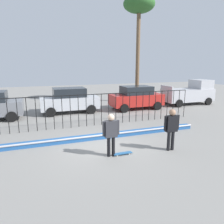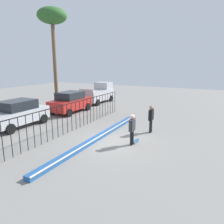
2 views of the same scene
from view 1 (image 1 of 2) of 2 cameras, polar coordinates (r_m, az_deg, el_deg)
ground_plane at (r=9.66m, az=-2.16°, el=-9.24°), size 60.00×60.00×0.00m
bowl_coping_ledge at (r=10.58m, az=-3.91°, el=-6.61°), size 11.00×0.40×0.27m
perimeter_fence at (r=12.53m, az=-6.97°, el=1.34°), size 14.04×0.04×1.92m
skateboarder at (r=8.34m, az=-0.27°, el=-5.21°), size 0.70×0.26×1.74m
skateboard at (r=8.81m, az=2.89°, el=-11.06°), size 0.80×0.20×0.07m
camera_operator at (r=9.26m, az=15.76°, el=-3.63°), size 0.73×0.27×1.80m
parked_car_silver at (r=16.44m, az=-11.39°, el=3.16°), size 4.30×2.12×1.90m
parked_car_red at (r=17.60m, az=6.54°, el=3.94°), size 4.30×2.12×1.90m
pickup_truck at (r=20.95m, az=20.19°, el=4.80°), size 4.70×2.12×2.24m
palm_tree_tall at (r=21.26m, az=7.29°, el=25.96°), size 2.85×2.85×9.70m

